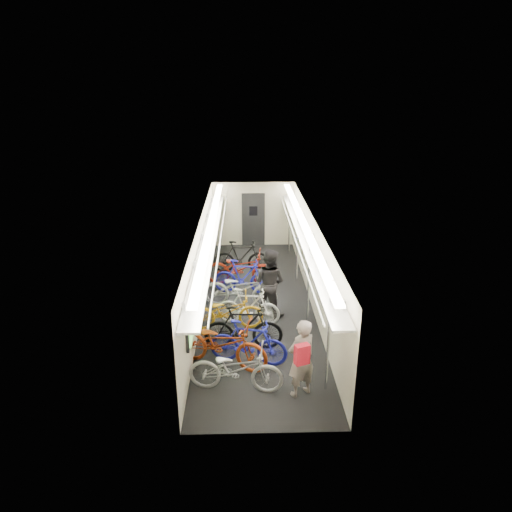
{
  "coord_description": "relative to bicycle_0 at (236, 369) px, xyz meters",
  "views": [
    {
      "loc": [
        -0.35,
        -11.36,
        5.74
      ],
      "look_at": [
        -0.02,
        0.74,
        1.15
      ],
      "focal_mm": 32.0,
      "sensor_mm": 36.0,
      "label": 1
    }
  ],
  "objects": [
    {
      "name": "bicycle_8",
      "position": [
        0.08,
        5.09,
        0.06
      ],
      "size": [
        2.16,
        0.95,
        1.1
      ],
      "primitive_type": "imported",
      "rotation": [
        0.0,
        0.0,
        1.46
      ],
      "color": "maroon",
      "rests_on": "ground"
    },
    {
      "name": "bicycle_2",
      "position": [
        -0.32,
        0.85,
        0.06
      ],
      "size": [
        2.24,
        1.46,
        1.11
      ],
      "primitive_type": "imported",
      "rotation": [
        0.0,
        0.0,
        1.2
      ],
      "color": "#9E3511",
      "rests_on": "ground"
    },
    {
      "name": "bicycle_4",
      "position": [
        -0.26,
        2.46,
        -0.02
      ],
      "size": [
        1.83,
        0.71,
        0.95
      ],
      "primitive_type": "imported",
      "rotation": [
        0.0,
        0.0,
        1.62
      ],
      "color": "orange",
      "rests_on": "ground"
    },
    {
      "name": "backpack",
      "position": [
        1.19,
        -0.74,
        0.79
      ],
      "size": [
        0.29,
        0.22,
        0.38
      ],
      "primitive_type": "cube",
      "rotation": [
        0.0,
        0.0,
        0.36
      ],
      "color": "#B61224",
      "rests_on": "passenger_near"
    },
    {
      "name": "bicycle_9",
      "position": [
        0.1,
        6.04,
        0.05
      ],
      "size": [
        1.8,
        0.51,
        1.08
      ],
      "primitive_type": "imported",
      "rotation": [
        0.0,
        0.0,
        1.57
      ],
      "color": "black",
      "rests_on": "ground"
    },
    {
      "name": "passenger_mid",
      "position": [
        0.83,
        3.21,
        0.41
      ],
      "size": [
        1.11,
        1.05,
        1.81
      ],
      "primitive_type": "imported",
      "rotation": [
        0.0,
        0.0,
        2.59
      ],
      "color": "black",
      "rests_on": "ground"
    },
    {
      "name": "bicycle_7",
      "position": [
        0.15,
        4.5,
        0.02
      ],
      "size": [
        1.77,
        0.72,
        1.04
      ],
      "primitive_type": "imported",
      "rotation": [
        0.0,
        0.0,
        1.43
      ],
      "color": "#1D1FAE",
      "rests_on": "ground"
    },
    {
      "name": "bicycle_6",
      "position": [
        0.08,
        3.65,
        0.04
      ],
      "size": [
        2.12,
        1.05,
        1.06
      ],
      "primitive_type": "imported",
      "rotation": [
        0.0,
        0.0,
        1.39
      ],
      "color": "#9FA0A4",
      "rests_on": "ground"
    },
    {
      "name": "bicycle_1",
      "position": [
        0.25,
        0.92,
        0.02
      ],
      "size": [
        1.79,
        0.86,
        1.04
      ],
      "primitive_type": "imported",
      "rotation": [
        0.0,
        0.0,
        1.34
      ],
      "color": "#1C20AD",
      "rests_on": "ground"
    },
    {
      "name": "bicycle_3",
      "position": [
        0.15,
        1.52,
        0.05
      ],
      "size": [
        1.83,
        0.57,
        1.09
      ],
      "primitive_type": "imported",
      "rotation": [
        0.0,
        0.0,
        1.54
      ],
      "color": "black",
      "rests_on": "ground"
    },
    {
      "name": "bicycle_0",
      "position": [
        0.0,
        0.0,
        0.0
      ],
      "size": [
        1.96,
        0.91,
        0.99
      ],
      "primitive_type": "imported",
      "rotation": [
        0.0,
        0.0,
        1.43
      ],
      "color": "#A7A6AB",
      "rests_on": "ground"
    },
    {
      "name": "bicycle_5",
      "position": [
        0.27,
        2.67,
        -0.01
      ],
      "size": [
        1.67,
        0.7,
        0.97
      ],
      "primitive_type": "imported",
      "rotation": [
        0.0,
        0.0,
        1.41
      ],
      "color": "white",
      "rests_on": "ground"
    },
    {
      "name": "train_car_shell",
      "position": [
        0.18,
        4.48,
        1.16
      ],
      "size": [
        10.0,
        10.0,
        10.0
      ],
      "color": "black",
      "rests_on": "ground"
    },
    {
      "name": "passenger_near",
      "position": [
        1.26,
        -0.16,
        0.32
      ],
      "size": [
        0.71,
        0.63,
        1.63
      ],
      "primitive_type": "imported",
      "rotation": [
        0.0,
        0.0,
        3.65
      ],
      "color": "gray",
      "rests_on": "ground"
    }
  ]
}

